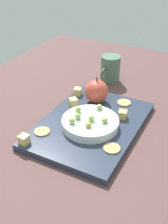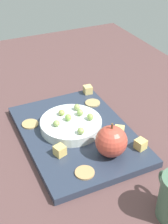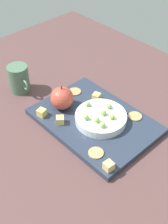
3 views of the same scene
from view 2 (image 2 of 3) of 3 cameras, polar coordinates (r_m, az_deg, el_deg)
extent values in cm
cube|color=brown|center=(87.82, -1.76, -4.40)|extent=(145.88, 106.50, 4.66)
cube|color=#2A3346|center=(83.27, -1.24, -4.01)|extent=(37.25, 26.57, 1.84)
cylinder|color=white|center=(83.22, -2.32, -2.22)|extent=(15.98, 15.98, 2.44)
sphere|color=#C34837|center=(73.94, 4.87, -5.19)|extent=(7.47, 7.47, 7.47)
cylinder|color=brown|center=(71.30, 5.03, -2.48)|extent=(0.50, 0.50, 1.20)
cube|color=#E9CB6C|center=(78.01, 10.00, -5.66)|extent=(2.91, 2.91, 2.39)
cube|color=#E2C474|center=(98.43, 0.68, 3.99)|extent=(2.59, 2.59, 2.39)
cube|color=#E7CB6E|center=(81.35, 6.26, -3.41)|extent=(3.36, 3.36, 2.39)
cube|color=#E9C56A|center=(75.30, -4.32, -6.84)|extent=(2.96, 2.96, 2.39)
cylinder|color=tan|center=(86.24, -9.54, -2.11)|extent=(4.36, 4.36, 0.40)
cylinder|color=tan|center=(93.77, 1.54, 1.62)|extent=(4.36, 4.36, 0.40)
cylinder|color=tan|center=(71.21, 0.12, -10.71)|extent=(4.36, 4.36, 0.40)
ellipsoid|color=#9DAF61|center=(86.21, -1.25, 0.87)|extent=(1.84, 1.65, 1.67)
ellipsoid|color=#8CAE51|center=(82.36, 1.11, -0.85)|extent=(1.84, 1.65, 1.72)
ellipsoid|color=#95B25E|center=(77.62, -0.57, -3.36)|extent=(1.84, 1.65, 1.59)
ellipsoid|color=#8BBC4E|center=(82.21, -2.82, -0.97)|extent=(1.84, 1.65, 1.71)
ellipsoid|color=#90B05B|center=(80.47, -4.91, -2.02)|extent=(1.84, 1.65, 1.50)
ellipsoid|color=#9EAD52|center=(84.35, -4.00, -0.11)|extent=(1.84, 1.65, 1.48)
ellipsoid|color=#95B85B|center=(84.26, -0.78, 0.03)|extent=(1.84, 1.65, 1.69)
torus|color=#4D6F56|center=(67.60, 14.11, -11.65)|extent=(4.07, 1.27, 4.00)
camera|label=1|loc=(1.21, -30.81, 28.39)|focal=46.01mm
camera|label=3|loc=(1.34, 12.67, 39.22)|focal=48.59mm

